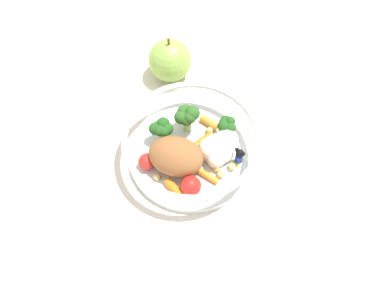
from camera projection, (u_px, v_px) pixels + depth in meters
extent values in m
plane|color=silver|center=(197.00, 162.00, 0.60)|extent=(2.40, 2.40, 0.00)
cylinder|color=white|center=(192.00, 153.00, 0.60)|extent=(0.19, 0.19, 0.01)
torus|color=white|center=(192.00, 136.00, 0.56)|extent=(0.20, 0.20, 0.01)
ellipsoid|color=#935B33|center=(176.00, 156.00, 0.56)|extent=(0.10, 0.10, 0.05)
cylinder|color=#8EB766|center=(187.00, 124.00, 0.61)|extent=(0.01, 0.01, 0.02)
sphere|color=#2D6023|center=(190.00, 117.00, 0.58)|extent=(0.02, 0.02, 0.02)
sphere|color=#2D6023|center=(192.00, 113.00, 0.58)|extent=(0.02, 0.02, 0.02)
sphere|color=#2D6023|center=(190.00, 112.00, 0.59)|extent=(0.02, 0.02, 0.02)
sphere|color=#2D6023|center=(186.00, 112.00, 0.59)|extent=(0.02, 0.02, 0.02)
sphere|color=#2D6023|center=(183.00, 111.00, 0.59)|extent=(0.02, 0.02, 0.02)
sphere|color=#2D6023|center=(181.00, 117.00, 0.59)|extent=(0.02, 0.02, 0.02)
sphere|color=#2D6023|center=(187.00, 120.00, 0.59)|extent=(0.02, 0.02, 0.02)
cylinder|color=#8EB766|center=(162.00, 136.00, 0.60)|extent=(0.01, 0.01, 0.02)
sphere|color=#23561E|center=(164.00, 132.00, 0.58)|extent=(0.01, 0.01, 0.01)
sphere|color=#23561E|center=(167.00, 129.00, 0.58)|extent=(0.02, 0.02, 0.02)
sphere|color=#23561E|center=(163.00, 124.00, 0.58)|extent=(0.02, 0.02, 0.02)
sphere|color=#23561E|center=(158.00, 126.00, 0.59)|extent=(0.02, 0.02, 0.02)
sphere|color=#23561E|center=(155.00, 129.00, 0.58)|extent=(0.02, 0.02, 0.02)
sphere|color=#23561E|center=(160.00, 131.00, 0.58)|extent=(0.02, 0.02, 0.02)
cylinder|color=#8EB766|center=(225.00, 131.00, 0.60)|extent=(0.01, 0.01, 0.02)
sphere|color=#23561E|center=(228.00, 126.00, 0.58)|extent=(0.02, 0.02, 0.02)
sphere|color=#23561E|center=(230.00, 121.00, 0.58)|extent=(0.02, 0.02, 0.02)
sphere|color=#23561E|center=(226.00, 121.00, 0.59)|extent=(0.02, 0.02, 0.02)
sphere|color=#23561E|center=(224.00, 122.00, 0.58)|extent=(0.01, 0.01, 0.01)
sphere|color=#23561E|center=(223.00, 126.00, 0.58)|extent=(0.02, 0.02, 0.02)
sphere|color=silver|center=(221.00, 152.00, 0.58)|extent=(0.04, 0.04, 0.04)
sphere|color=silver|center=(223.00, 149.00, 0.58)|extent=(0.03, 0.03, 0.03)
sphere|color=silver|center=(226.00, 140.00, 0.59)|extent=(0.04, 0.04, 0.04)
sphere|color=silver|center=(216.00, 145.00, 0.58)|extent=(0.04, 0.04, 0.04)
sphere|color=silver|center=(211.00, 149.00, 0.58)|extent=(0.04, 0.04, 0.04)
sphere|color=silver|center=(216.00, 158.00, 0.57)|extent=(0.03, 0.03, 0.03)
cube|color=yellow|center=(238.00, 161.00, 0.59)|extent=(0.01, 0.02, 0.00)
cylinder|color=#1933B2|center=(239.00, 158.00, 0.58)|extent=(0.01, 0.01, 0.02)
sphere|color=black|center=(240.00, 153.00, 0.57)|extent=(0.01, 0.01, 0.01)
sphere|color=black|center=(243.00, 154.00, 0.56)|extent=(0.01, 0.01, 0.01)
sphere|color=black|center=(237.00, 150.00, 0.57)|extent=(0.01, 0.01, 0.01)
cylinder|color=orange|center=(174.00, 188.00, 0.56)|extent=(0.03, 0.01, 0.01)
cylinder|color=orange|center=(209.00, 123.00, 0.62)|extent=(0.03, 0.02, 0.01)
cylinder|color=orange|center=(208.00, 176.00, 0.57)|extent=(0.04, 0.02, 0.01)
cylinder|color=orange|center=(203.00, 141.00, 0.60)|extent=(0.02, 0.04, 0.01)
sphere|color=red|center=(191.00, 186.00, 0.55)|extent=(0.03, 0.03, 0.03)
sphere|color=red|center=(147.00, 162.00, 0.57)|extent=(0.03, 0.03, 0.03)
sphere|color=tan|center=(213.00, 140.00, 0.60)|extent=(0.01, 0.01, 0.01)
sphere|color=#D1B775|center=(232.00, 167.00, 0.58)|extent=(0.01, 0.01, 0.01)
sphere|color=tan|center=(217.00, 169.00, 0.58)|extent=(0.01, 0.01, 0.01)
sphere|color=#D1B775|center=(210.00, 131.00, 0.61)|extent=(0.01, 0.01, 0.01)
sphere|color=tan|center=(220.00, 175.00, 0.57)|extent=(0.01, 0.01, 0.01)
sphere|color=#D1B775|center=(157.00, 177.00, 0.57)|extent=(0.01, 0.01, 0.01)
sphere|color=#D1B775|center=(207.00, 196.00, 0.55)|extent=(0.01, 0.01, 0.01)
sphere|color=#8CB74C|center=(170.00, 60.00, 0.66)|extent=(0.07, 0.07, 0.07)
cylinder|color=brown|center=(169.00, 42.00, 0.62)|extent=(0.00, 0.00, 0.01)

